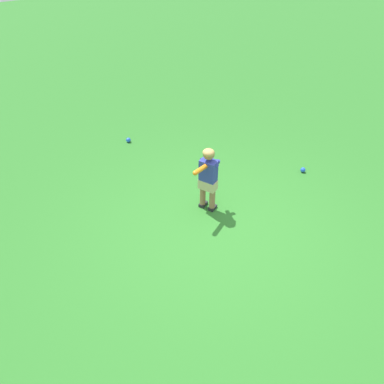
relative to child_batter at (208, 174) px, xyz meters
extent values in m
plane|color=#2D7528|center=(-0.51, 0.18, -0.65)|extent=(40.00, 40.00, 0.00)
cube|color=#232328|center=(0.09, 0.01, -0.63)|extent=(0.14, 0.17, 0.05)
cylinder|color=#996B4C|center=(0.08, 0.03, -0.44)|extent=(0.09, 0.09, 0.34)
cube|color=#232328|center=(-0.07, -0.05, -0.63)|extent=(0.14, 0.17, 0.05)
cylinder|color=#996B4C|center=(-0.08, -0.04, -0.44)|extent=(0.09, 0.09, 0.34)
cube|color=#C6B284|center=(0.00, 0.00, -0.19)|extent=(0.31, 0.24, 0.16)
cube|color=#2D3893|center=(0.00, 0.00, 0.06)|extent=(0.29, 0.23, 0.34)
sphere|color=#996B4C|center=(0.00, 0.00, 0.34)|extent=(0.17, 0.17, 0.17)
ellipsoid|color=tan|center=(0.00, 0.01, 0.37)|extent=(0.23, 0.23, 0.11)
sphere|color=orange|center=(0.05, -0.13, 0.15)|extent=(0.04, 0.04, 0.04)
cylinder|color=black|center=(0.02, -0.05, 0.16)|extent=(0.07, 0.14, 0.05)
cylinder|color=orange|center=(-0.06, 0.17, 0.20)|extent=(0.18, 0.35, 0.11)
sphere|color=orange|center=(-0.12, 0.33, 0.22)|extent=(0.07, 0.07, 0.07)
cylinder|color=#2D3893|center=(0.07, -0.09, 0.16)|extent=(0.17, 0.31, 0.14)
cylinder|color=#2D3893|center=(0.01, -0.11, 0.16)|extent=(0.31, 0.18, 0.14)
sphere|color=blue|center=(2.60, -0.02, -0.60)|extent=(0.09, 0.09, 0.09)
sphere|color=blue|center=(-0.24, -2.02, -0.61)|extent=(0.09, 0.09, 0.09)
camera|label=1|loc=(-3.48, 2.89, 3.11)|focal=34.56mm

